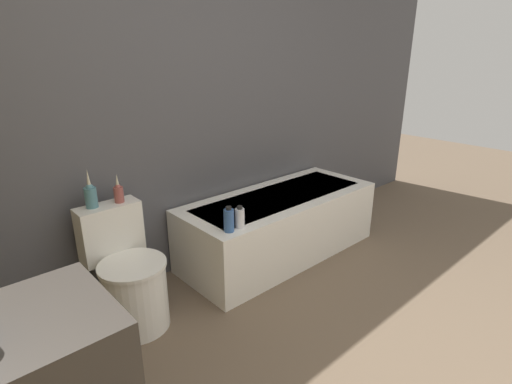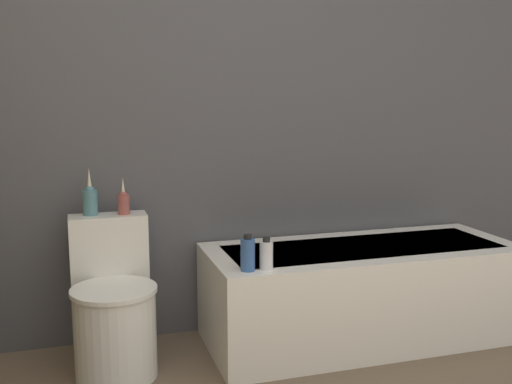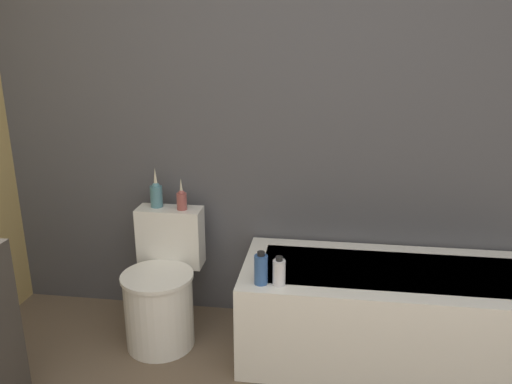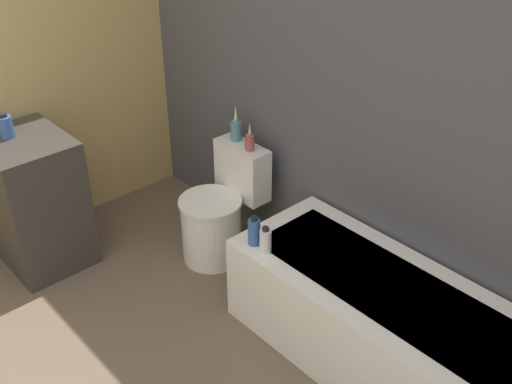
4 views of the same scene
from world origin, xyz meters
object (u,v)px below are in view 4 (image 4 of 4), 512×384
vase_gold (236,128)px  toilet (219,214)px  shampoo_bottle_short (265,240)px  bathtub (385,327)px  soap_bottle_glass (5,126)px  vase_silver (250,141)px  shampoo_bottle_tall (254,231)px

vase_gold → toilet: bearing=-70.3°
toilet → shampoo_bottle_short: toilet is taller
bathtub → vase_gold: vase_gold is taller
toilet → soap_bottle_glass: soap_bottle_glass is taller
toilet → shampoo_bottle_short: bearing=-19.1°
bathtub → soap_bottle_glass: size_ratio=11.17×
vase_silver → shampoo_bottle_short: 0.76m
soap_bottle_glass → shampoo_bottle_tall: bearing=25.7°
shampoo_bottle_tall → bathtub: bearing=18.8°
soap_bottle_glass → vase_silver: size_ratio=0.81×
shampoo_bottle_tall → shampoo_bottle_short: 0.09m
bathtub → shampoo_bottle_short: shampoo_bottle_short is taller
vase_gold → bathtub: bearing=-8.8°
bathtub → vase_silver: (-1.21, 0.18, 0.52)m
soap_bottle_glass → vase_gold: soap_bottle_glass is taller
bathtub → toilet: toilet is taller
bathtub → vase_gold: (-1.36, 0.21, 0.54)m
toilet → vase_silver: (0.08, 0.19, 0.48)m
toilet → soap_bottle_glass: 1.35m
vase_silver → shampoo_bottle_short: vase_silver is taller
toilet → vase_silver: vase_silver is taller
vase_silver → shampoo_bottle_short: (0.59, -0.42, -0.20)m
shampoo_bottle_tall → soap_bottle_glass: bearing=-154.3°
vase_silver → toilet: bearing=-112.2°
shampoo_bottle_short → shampoo_bottle_tall: bearing=179.1°
bathtub → vase_silver: vase_silver is taller
toilet → vase_gold: bearing=109.7°
bathtub → shampoo_bottle_tall: 0.81m
bathtub → shampoo_bottle_short: bearing=-158.7°
soap_bottle_glass → vase_silver: 1.40m
shampoo_bottle_short → toilet: bearing=160.9°
bathtub → shampoo_bottle_tall: shampoo_bottle_tall is taller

